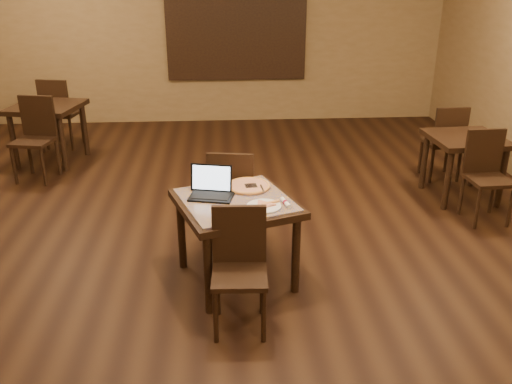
{
  "coord_description": "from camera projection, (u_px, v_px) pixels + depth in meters",
  "views": [
    {
      "loc": [
        0.19,
        -4.41,
        2.56
      ],
      "look_at": [
        0.47,
        -0.36,
        0.85
      ],
      "focal_mm": 38.0,
      "sensor_mm": 36.0,
      "label": 1
    }
  ],
  "objects": [
    {
      "name": "spatula",
      "position": [
        251.0,
        186.0,
        4.69
      ],
      "size": [
        0.12,
        0.25,
        0.01
      ],
      "primitive_type": "cube",
      "rotation": [
        0.0,
        0.0,
        0.09
      ],
      "color": "silver",
      "rests_on": "pizza_whole"
    },
    {
      "name": "pizza_whole",
      "position": [
        249.0,
        186.0,
        4.71
      ],
      "size": [
        0.38,
        0.38,
        0.03
      ],
      "color": "beige",
      "rests_on": "pizza_pan"
    },
    {
      "name": "chair_main_far",
      "position": [
        232.0,
        193.0,
        5.14
      ],
      "size": [
        0.49,
        0.49,
        0.99
      ],
      "rotation": [
        0.0,
        0.0,
        2.98
      ],
      "color": "black",
      "rests_on": "ground"
    },
    {
      "name": "other_table_a",
      "position": [
        465.0,
        147.0,
        6.23
      ],
      "size": [
        0.84,
        0.84,
        0.75
      ],
      "rotation": [
        0.0,
        0.0,
        0.05
      ],
      "color": "black",
      "rests_on": "ground"
    },
    {
      "name": "tiled_table",
      "position": [
        236.0,
        210.0,
        4.53
      ],
      "size": [
        1.17,
        1.17,
        0.76
      ],
      "rotation": [
        0.0,
        0.0,
        0.33
      ],
      "color": "black",
      "rests_on": "ground"
    },
    {
      "name": "ground",
      "position": [
        203.0,
        263.0,
        5.04
      ],
      "size": [
        10.0,
        10.0,
        0.0
      ],
      "primitive_type": "plane",
      "color": "black",
      "rests_on": "ground"
    },
    {
      "name": "napkin_roll",
      "position": [
        286.0,
        203.0,
        4.38
      ],
      "size": [
        0.08,
        0.17,
        0.04
      ],
      "rotation": [
        0.0,
        0.0,
        0.25
      ],
      "color": "white",
      "rests_on": "tiled_table"
    },
    {
      "name": "mural",
      "position": [
        236.0,
        30.0,
        9.03
      ],
      "size": [
        2.34,
        0.05,
        1.64
      ],
      "color": "teal",
      "rests_on": "wall_back"
    },
    {
      "name": "other_table_b_chair_near",
      "position": [
        36.0,
        133.0,
        6.85
      ],
      "size": [
        0.53,
        0.53,
        1.05
      ],
      "rotation": [
        0.0,
        0.0,
        -0.2
      ],
      "color": "black",
      "rests_on": "ground"
    },
    {
      "name": "other_table_b",
      "position": [
        47.0,
        115.0,
        7.38
      ],
      "size": [
        1.02,
        1.02,
        0.81
      ],
      "rotation": [
        0.0,
        0.0,
        -0.2
      ],
      "color": "black",
      "rests_on": "ground"
    },
    {
      "name": "other_table_a_chair_near",
      "position": [
        486.0,
        170.0,
        5.74
      ],
      "size": [
        0.44,
        0.44,
        0.97
      ],
      "rotation": [
        0.0,
        0.0,
        0.05
      ],
      "color": "black",
      "rests_on": "ground"
    },
    {
      "name": "pizza_slice",
      "position": [
        264.0,
        205.0,
        4.33
      ],
      "size": [
        0.26,
        0.26,
        0.02
      ],
      "primitive_type": null,
      "rotation": [
        0.0,
        0.0,
        0.43
      ],
      "color": "beige",
      "rests_on": "plate"
    },
    {
      "name": "plate",
      "position": [
        264.0,
        206.0,
        4.34
      ],
      "size": [
        0.28,
        0.28,
        0.02
      ],
      "primitive_type": "cylinder",
      "color": "white",
      "rests_on": "tiled_table"
    },
    {
      "name": "other_table_a_chair_far",
      "position": [
        445.0,
        139.0,
        6.78
      ],
      "size": [
        0.44,
        0.44,
        0.97
      ],
      "rotation": [
        0.0,
        0.0,
        3.19
      ],
      "color": "black",
      "rests_on": "ground"
    },
    {
      "name": "chair_main_near",
      "position": [
        239.0,
        261.0,
        4.02
      ],
      "size": [
        0.42,
        0.42,
        0.94
      ],
      "rotation": [
        0.0,
        0.0,
        -0.05
      ],
      "color": "black",
      "rests_on": "ground"
    },
    {
      "name": "laptop",
      "position": [
        211.0,
        188.0,
        4.55
      ],
      "size": [
        0.4,
        0.35,
        0.24
      ],
      "rotation": [
        0.0,
        0.0,
        -0.23
      ],
      "color": "black",
      "rests_on": "tiled_table"
    },
    {
      "name": "other_table_b_chair_far",
      "position": [
        59.0,
        109.0,
        7.97
      ],
      "size": [
        0.53,
        0.53,
        1.05
      ],
      "rotation": [
        0.0,
        0.0,
        2.94
      ],
      "color": "black",
      "rests_on": "ground"
    },
    {
      "name": "wall_back",
      "position": [
        206.0,
        33.0,
        9.05
      ],
      "size": [
        8.0,
        0.02,
        3.0
      ],
      "primitive_type": "cube",
      "color": "olive",
      "rests_on": "ground"
    },
    {
      "name": "pizza_pan",
      "position": [
        249.0,
        187.0,
        4.72
      ],
      "size": [
        0.36,
        0.36,
        0.01
      ],
      "primitive_type": "cylinder",
      "color": "silver",
      "rests_on": "tiled_table"
    }
  ]
}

